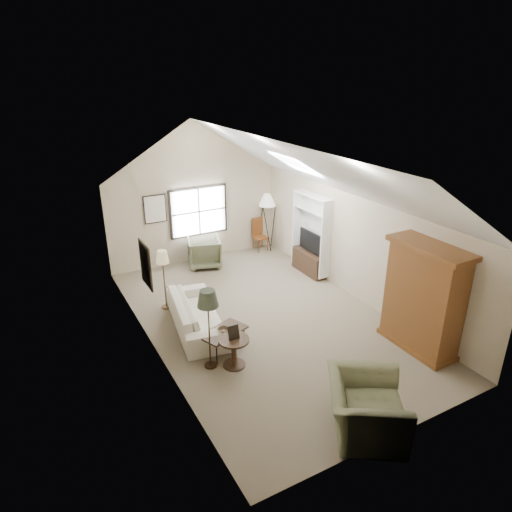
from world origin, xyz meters
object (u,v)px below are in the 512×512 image
sofa (197,314)px  side_chair (260,235)px  armoire (424,298)px  armchair_far (204,252)px  side_table (234,352)px  coffee_table (224,341)px  armchair_near (366,408)px

sofa → side_chair: (3.43, 3.30, 0.16)m
armoire → armchair_far: size_ratio=2.42×
armoire → side_table: bearing=161.2°
coffee_table → side_table: side_table is taller
armchair_near → coffee_table: (-1.01, 2.97, -0.19)m
sofa → coffee_table: (0.13, -1.09, -0.11)m
sofa → armchair_far: (1.45, 3.01, 0.07)m
armoire → sofa: size_ratio=0.94×
armoire → coffee_table: size_ratio=2.37×
sofa → side_chair: side_chair is taller
armchair_far → coffee_table: 4.31m
armchair_near → armchair_far: bearing=31.0°
sofa → side_table: sofa is taller
side_chair → coffee_table: bearing=-130.6°
sofa → armchair_far: size_ratio=2.58×
coffee_table → sofa: bearing=96.6°
armoire → armchair_near: size_ratio=1.68×
armchair_near → side_table: (-1.04, 2.47, -0.13)m
armchair_near → sofa: bearing=49.1°
armoire → side_chair: armoire is taller
armchair_near → coffee_table: 3.15m
armchair_far → side_chair: size_ratio=0.91×
sofa → coffee_table: sofa is taller
armchair_far → armoire: bearing=127.6°
sofa → side_table: 1.60m
side_table → side_chair: 5.92m
armchair_far → coffee_table: bearing=89.1°
armoire → coffee_table: armoire is taller
armchair_far → coffee_table: size_ratio=0.98×
coffee_table → side_table: size_ratio=1.58×
armchair_far → armchair_near: bearing=104.5°
side_table → armchair_far: bearing=73.7°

